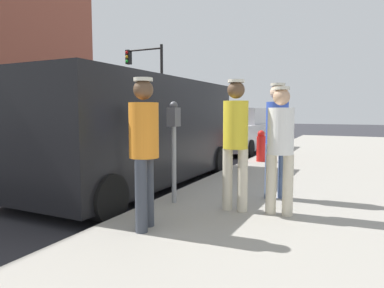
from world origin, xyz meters
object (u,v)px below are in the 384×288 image
(parking_meter_near, at_px, (174,134))
(traffic_light_corner, at_px, (149,76))
(pedestrian_in_white, at_px, (280,142))
(pedestrian_in_orange, at_px, (144,143))
(pedestrian_in_blue, at_px, (277,133))
(pedestrian_in_yellow, at_px, (235,136))
(parked_sedan_ahead, at_px, (239,132))
(fire_hydrant, at_px, (261,146))
(parked_van, at_px, (136,130))

(parking_meter_near, distance_m, traffic_light_corner, 14.99)
(pedestrian_in_white, xyz_separation_m, pedestrian_in_orange, (-1.30, -1.26, 0.04))
(pedestrian_in_white, relative_size, traffic_light_corner, 0.33)
(parking_meter_near, distance_m, pedestrian_in_blue, 1.62)
(pedestrian_in_yellow, bearing_deg, parked_sedan_ahead, 107.26)
(pedestrian_in_white, distance_m, fire_hydrant, 5.04)
(pedestrian_in_blue, distance_m, parked_sedan_ahead, 7.89)
(pedestrian_in_yellow, xyz_separation_m, parked_van, (-2.47, 1.22, -0.04))
(parked_van, relative_size, fire_hydrant, 6.07)
(traffic_light_corner, bearing_deg, fire_hydrant, -41.76)
(pedestrian_in_blue, bearing_deg, pedestrian_in_white, -75.33)
(parked_van, bearing_deg, pedestrian_in_white, -20.55)
(pedestrian_in_blue, height_order, pedestrian_in_yellow, pedestrian_in_blue)
(pedestrian_in_white, relative_size, fire_hydrant, 1.97)
(pedestrian_in_orange, xyz_separation_m, parked_van, (-1.76, 2.40, -0.00))
(traffic_light_corner, bearing_deg, pedestrian_in_white, -51.32)
(pedestrian_in_orange, xyz_separation_m, pedestrian_in_blue, (1.07, 2.11, 0.04))
(parked_sedan_ahead, bearing_deg, parking_meter_near, -79.02)
(pedestrian_in_yellow, bearing_deg, parking_meter_near, 179.03)
(pedestrian_in_blue, bearing_deg, pedestrian_in_yellow, -111.73)
(pedestrian_in_orange, xyz_separation_m, fire_hydrant, (-0.16, 6.05, -0.59))
(parked_van, xyz_separation_m, parked_sedan_ahead, (-0.10, 7.02, -0.41))
(pedestrian_in_orange, xyz_separation_m, traffic_light_corner, (-8.50, 13.50, 2.36))
(pedestrian_in_yellow, distance_m, traffic_light_corner, 15.55)
(fire_hydrant, bearing_deg, pedestrian_in_orange, -88.48)
(parking_meter_near, xyz_separation_m, pedestrian_in_orange, (0.26, -1.20, -0.02))
(pedestrian_in_white, height_order, parked_van, parked_van)
(pedestrian_in_yellow, bearing_deg, pedestrian_in_white, 6.97)
(pedestrian_in_blue, height_order, parked_sedan_ahead, pedestrian_in_blue)
(pedestrian_in_orange, relative_size, fire_hydrant, 2.04)
(traffic_light_corner, height_order, fire_hydrant, traffic_light_corner)
(pedestrian_in_orange, height_order, pedestrian_in_blue, pedestrian_in_blue)
(parking_meter_near, xyz_separation_m, pedestrian_in_yellow, (0.97, -0.02, 0.01))
(pedestrian_in_blue, height_order, parked_van, parked_van)
(parked_van, height_order, traffic_light_corner, traffic_light_corner)
(traffic_light_corner, relative_size, fire_hydrant, 6.05)
(pedestrian_in_orange, relative_size, parked_sedan_ahead, 0.40)
(fire_hydrant, bearing_deg, parked_sedan_ahead, 116.67)
(parking_meter_near, bearing_deg, parked_van, 141.28)
(pedestrian_in_white, height_order, traffic_light_corner, traffic_light_corner)
(traffic_light_corner, bearing_deg, parked_sedan_ahead, -31.50)
(parking_meter_near, height_order, pedestrian_in_white, pedestrian_in_white)
(parking_meter_near, bearing_deg, traffic_light_corner, 123.83)
(parked_sedan_ahead, bearing_deg, pedestrian_in_white, -68.89)
(pedestrian_in_yellow, xyz_separation_m, traffic_light_corner, (-9.21, 12.32, 2.33))
(parked_van, relative_size, parked_sedan_ahead, 1.18)
(pedestrian_in_blue, xyz_separation_m, traffic_light_corner, (-9.58, 11.39, 2.32))
(parking_meter_near, xyz_separation_m, pedestrian_in_blue, (1.33, 0.91, 0.01))
(pedestrian_in_white, xyz_separation_m, traffic_light_corner, (-9.80, 12.24, 2.40))
(pedestrian_in_blue, bearing_deg, parked_van, 174.11)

